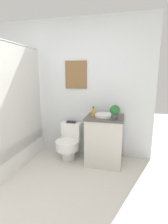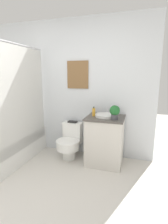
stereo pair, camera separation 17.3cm
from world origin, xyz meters
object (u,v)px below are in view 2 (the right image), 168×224
at_px(sink, 106,115).
at_px(soap_bottle, 94,112).
at_px(toilet, 70,141).
at_px(potted_plant, 115,112).
at_px(book_on_tank, 73,122).

xyz_separation_m(sink, soap_bottle, (-0.20, -0.02, 0.05)).
xyz_separation_m(toilet, soap_bottle, (0.45, -0.01, 0.59)).
xyz_separation_m(soap_bottle, potted_plant, (0.37, -0.14, 0.06)).
bearing_deg(potted_plant, soap_bottle, 159.70).
bearing_deg(soap_bottle, sink, 4.23).
bearing_deg(toilet, potted_plant, -10.30).
height_order(toilet, book_on_tank, book_on_tank).
distance_m(sink, potted_plant, 0.25).
distance_m(toilet, book_on_tank, 0.37).
distance_m(toilet, sink, 0.84).
bearing_deg(sink, book_on_tank, 167.67).
bearing_deg(sink, toilet, -179.72).
bearing_deg(soap_bottle, book_on_tank, 160.64).
bearing_deg(potted_plant, sink, 137.61).
distance_m(soap_bottle, book_on_tank, 0.54).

